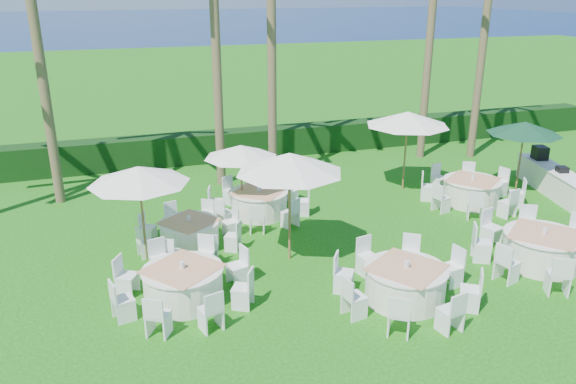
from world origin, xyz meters
name	(u,v)px	position (x,y,z in m)	size (l,w,h in m)	color
ground	(373,295)	(0.00, 0.00, 0.00)	(120.00, 120.00, 0.00)	#18530E
hedge	(249,143)	(0.00, 12.00, 0.60)	(34.00, 1.00, 1.20)	black
ocean	(130,26)	(0.00, 102.00, 0.00)	(260.00, 260.00, 0.00)	#081C54
banquet_table_a	(183,283)	(-4.29, 1.15, 0.43)	(3.26, 3.26, 0.99)	white
banquet_table_b	(405,283)	(0.59, -0.41, 0.44)	(3.34, 3.34, 1.00)	white
banquet_table_c	(542,248)	(4.84, 0.07, 0.46)	(3.45, 3.45, 1.04)	white
banquet_table_d	(190,233)	(-3.71, 4.04, 0.39)	(2.93, 2.93, 0.90)	white
banquet_table_e	(259,202)	(-1.26, 5.63, 0.42)	(3.16, 3.16, 0.97)	white
banquet_table_f	(471,191)	(5.77, 4.44, 0.44)	(3.30, 3.30, 1.00)	white
umbrella_a	(139,175)	(-4.95, 3.54, 2.37)	(2.58, 2.58, 2.60)	brown
umbrella_b	(290,163)	(-1.30, 2.41, 2.68)	(2.78, 2.78, 2.94)	brown
umbrella_c	(241,151)	(-1.76, 5.86, 2.08)	(2.30, 2.30, 2.28)	brown
umbrella_d	(408,119)	(4.29, 6.40, 2.57)	(2.92, 2.92, 2.82)	brown
umbrella_green	(525,128)	(8.05, 5.00, 2.29)	(2.52, 2.52, 2.51)	brown
buffet_table	(553,180)	(9.09, 4.41, 0.49)	(1.68, 3.98, 1.39)	white
palm_a	(37,38)	(-7.37, 8.83, 5.36)	(4.41, 4.10, 9.79)	brown
palm_b	(216,43)	(-1.80, 8.96, 5.04)	(4.11, 4.40, 9.16)	brown
palm_d	(429,44)	(7.00, 9.81, 4.68)	(4.41, 4.08, 8.47)	brown
palm_e	(485,31)	(9.09, 9.20, 5.19)	(4.41, 4.04, 9.45)	brown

